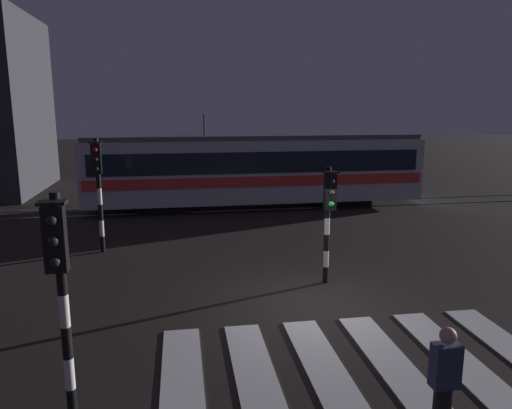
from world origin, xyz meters
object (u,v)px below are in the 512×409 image
object	(u,v)px
tram	(255,169)
pedestrian_waiting_at_kerb	(444,387)
traffic_light_corner_far_left	(98,179)
traffic_light_corner_near_left	(60,276)
traffic_light_median_centre	(329,208)

from	to	relation	value
tram	pedestrian_waiting_at_kerb	bearing A→B (deg)	-90.55
tram	traffic_light_corner_far_left	bearing A→B (deg)	-133.72
traffic_light_corner_near_left	tram	bearing A→B (deg)	70.67
traffic_light_median_centre	traffic_light_corner_near_left	bearing A→B (deg)	-138.38
traffic_light_corner_far_left	pedestrian_waiting_at_kerb	distance (m)	11.46
tram	pedestrian_waiting_at_kerb	xyz separation A→B (m)	(-0.15, -15.95, -0.87)
traffic_light_corner_far_left	traffic_light_corner_near_left	size ratio (longest dim) A/B	1.05
traffic_light_corner_far_left	pedestrian_waiting_at_kerb	bearing A→B (deg)	-60.00
traffic_light_corner_far_left	tram	size ratio (longest dim) A/B	0.24
traffic_light_corner_far_left	traffic_light_median_centre	distance (m)	7.13
traffic_light_median_centre	pedestrian_waiting_at_kerb	distance (m)	6.19
traffic_light_corner_near_left	traffic_light_median_centre	world-z (taller)	traffic_light_corner_near_left
traffic_light_corner_near_left	pedestrian_waiting_at_kerb	distance (m)	5.32
traffic_light_corner_near_left	traffic_light_median_centre	xyz separation A→B (m)	(5.33, 4.74, -0.24)
traffic_light_corner_far_left	traffic_light_median_centre	xyz separation A→B (m)	(6.05, -3.77, -0.35)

